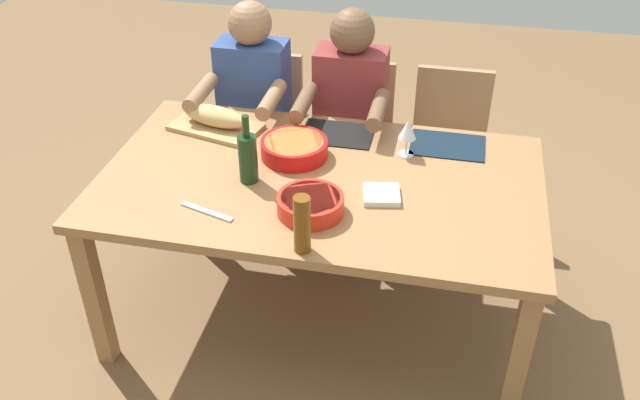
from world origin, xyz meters
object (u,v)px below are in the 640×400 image
(cutting_board, at_px, (216,127))
(diner_near_right, at_px, (252,103))
(chair_near_right, at_px, (264,124))
(bread_loaf, at_px, (215,116))
(chair_near_center, at_px, (354,133))
(wine_bottle, at_px, (248,157))
(chair_near_left, at_px, (448,143))
(serving_bowl_fruit, at_px, (294,147))
(beer_bottle, at_px, (302,224))
(wine_glass, at_px, (407,131))
(dining_table, at_px, (320,193))
(napkin_stack, at_px, (381,195))
(diner_near_center, at_px, (349,113))
(serving_bowl_greens, at_px, (310,203))

(cutting_board, bearing_deg, diner_near_right, -99.01)
(chair_near_right, relative_size, bread_loaf, 2.66)
(chair_near_center, distance_m, diner_near_right, 0.57)
(wine_bottle, bearing_deg, chair_near_left, -129.50)
(serving_bowl_fruit, xyz_separation_m, beer_bottle, (-0.18, 0.61, 0.07))
(chair_near_center, height_order, bread_loaf, same)
(serving_bowl_fruit, xyz_separation_m, wine_glass, (-0.46, -0.11, 0.07))
(chair_near_center, bearing_deg, beer_bottle, 91.67)
(cutting_board, bearing_deg, beer_bottle, 127.32)
(dining_table, xyz_separation_m, bread_loaf, (0.55, -0.30, 0.14))
(dining_table, distance_m, serving_bowl_fruit, 0.23)
(dining_table, height_order, chair_near_right, chair_near_right)
(dining_table, height_order, serving_bowl_fruit, serving_bowl_fruit)
(diner_near_right, distance_m, cutting_board, 0.37)
(wine_glass, bearing_deg, cutting_board, -3.20)
(serving_bowl_fruit, height_order, napkin_stack, serving_bowl_fruit)
(wine_bottle, bearing_deg, chair_near_center, -106.45)
(chair_near_right, relative_size, diner_near_right, 0.71)
(serving_bowl_fruit, xyz_separation_m, bread_loaf, (0.41, -0.16, 0.02))
(diner_near_center, relative_size, serving_bowl_greens, 4.77)
(diner_near_right, relative_size, wine_bottle, 4.14)
(dining_table, relative_size, beer_bottle, 8.10)
(chair_near_right, height_order, cutting_board, chair_near_right)
(wine_bottle, height_order, wine_glass, wine_bottle)
(serving_bowl_fruit, bearing_deg, cutting_board, -21.35)
(diner_near_center, bearing_deg, serving_bowl_greens, 91.00)
(serving_bowl_fruit, bearing_deg, wine_bottle, 59.08)
(chair_near_center, bearing_deg, serving_bowl_greens, 90.83)
(serving_bowl_fruit, height_order, bread_loaf, bread_loaf)
(serving_bowl_fruit, bearing_deg, wine_glass, -166.53)
(cutting_board, height_order, napkin_stack, napkin_stack)
(dining_table, distance_m, cutting_board, 0.63)
(diner_near_right, xyz_separation_m, bread_loaf, (0.06, 0.36, 0.11))
(chair_near_right, distance_m, wine_glass, 1.07)
(cutting_board, relative_size, wine_bottle, 1.38)
(wine_bottle, bearing_deg, cutting_board, -54.16)
(diner_near_right, bearing_deg, chair_near_right, -90.00)
(diner_near_right, distance_m, beer_bottle, 1.26)
(dining_table, xyz_separation_m, cutting_board, (0.55, -0.30, 0.09))
(chair_near_left, xyz_separation_m, beer_bottle, (0.45, 1.32, 0.37))
(chair_near_center, xyz_separation_m, beer_bottle, (-0.04, 1.32, 0.37))
(diner_near_right, relative_size, serving_bowl_greens, 4.77)
(wine_bottle, bearing_deg, dining_table, -163.91)
(chair_near_center, distance_m, chair_near_right, 0.49)
(chair_near_center, xyz_separation_m, bread_loaf, (0.55, 0.55, 0.32))
(dining_table, relative_size, chair_near_right, 2.10)
(chair_near_left, relative_size, chair_near_right, 1.00)
(diner_near_right, bearing_deg, dining_table, 126.43)
(serving_bowl_fruit, bearing_deg, diner_near_center, -105.16)
(dining_table, height_order, chair_near_center, chair_near_center)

